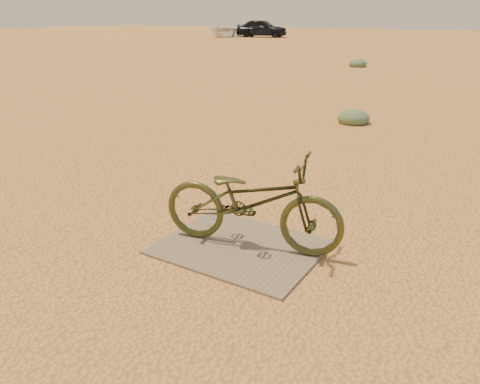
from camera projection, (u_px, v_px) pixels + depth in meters
The scene contains 7 objects.
ground at pixel (288, 243), 4.26m from camera, with size 120.00×120.00×0.00m, color #DF934D.
plywood_board at pixel (240, 247), 4.17m from camera, with size 1.39×1.09×0.02m, color #75644E.
bicycle at pixel (252, 201), 4.03m from camera, with size 0.56×1.61×0.85m, color #3E431D.
car at pixel (262, 28), 40.03m from camera, with size 1.72×4.28×1.46m, color black.
boat_near_left at pixel (227, 30), 41.20m from camera, with size 3.91×5.47×1.13m, color silver.
kale_a at pixel (353, 123), 8.91m from camera, with size 0.60×0.60×0.33m, color #607650.
kale_c at pixel (358, 67), 18.18m from camera, with size 0.69×0.69×0.38m, color #607650.
Camera 1 is at (1.62, -3.48, 1.96)m, focal length 35.00 mm.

